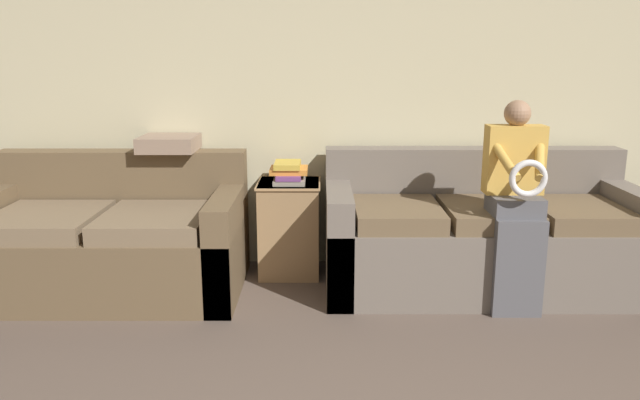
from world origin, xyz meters
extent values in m
cube|color=beige|center=(0.00, 3.22, 1.27)|extent=(7.63, 0.06, 2.55)
cube|color=#70665B|center=(0.78, 2.68, 0.23)|extent=(2.01, 0.90, 0.46)
cube|color=#70665B|center=(0.78, 3.02, 0.67)|extent=(2.01, 0.20, 0.40)
cube|color=#70665B|center=(-0.15, 2.68, 0.33)|extent=(0.16, 0.90, 0.67)
cube|color=#70665B|center=(1.70, 2.68, 0.33)|extent=(0.16, 0.90, 0.67)
cube|color=brown|center=(0.21, 2.58, 0.52)|extent=(0.53, 0.66, 0.11)
cube|color=brown|center=(0.78, 2.58, 0.52)|extent=(0.53, 0.66, 0.11)
cube|color=brown|center=(1.34, 2.58, 0.52)|extent=(0.53, 0.66, 0.11)
cube|color=brown|center=(-1.62, 2.61, 0.22)|extent=(1.68, 0.96, 0.43)
cube|color=brown|center=(-1.62, 2.99, 0.64)|extent=(1.68, 0.20, 0.42)
cube|color=brown|center=(-0.86, 2.61, 0.32)|extent=(0.16, 0.96, 0.64)
cube|color=#7A664C|center=(-1.95, 2.51, 0.49)|extent=(0.64, 0.72, 0.11)
cube|color=#7A664C|center=(-1.28, 2.51, 0.49)|extent=(0.64, 0.72, 0.11)
cube|color=#56565B|center=(0.88, 2.23, 0.29)|extent=(0.29, 0.10, 0.57)
cube|color=#56565B|center=(0.88, 2.37, 0.63)|extent=(0.29, 0.28, 0.11)
cube|color=gold|center=(0.88, 2.44, 0.89)|extent=(0.34, 0.14, 0.40)
sphere|color=#A37A5B|center=(0.88, 2.44, 1.16)|extent=(0.15, 0.15, 0.15)
torus|color=white|center=(0.88, 2.17, 0.83)|extent=(0.21, 0.04, 0.21)
cylinder|color=gold|center=(0.77, 2.30, 0.92)|extent=(0.14, 0.31, 0.23)
cylinder|color=gold|center=(0.98, 2.30, 0.92)|extent=(0.14, 0.31, 0.23)
cube|color=#9E7A51|center=(-0.48, 2.95, 0.32)|extent=(0.41, 0.42, 0.65)
cube|color=tan|center=(-0.48, 2.95, 0.64)|extent=(0.43, 0.44, 0.02)
cube|color=gray|center=(-0.47, 2.94, 0.66)|extent=(0.21, 0.30, 0.03)
cube|color=#7A4284|center=(-0.48, 2.94, 0.70)|extent=(0.16, 0.30, 0.03)
cube|color=orange|center=(-0.48, 2.95, 0.73)|extent=(0.25, 0.24, 0.04)
cube|color=gold|center=(-0.49, 2.95, 0.77)|extent=(0.17, 0.27, 0.04)
cube|color=gray|center=(-1.29, 2.99, 0.91)|extent=(0.37, 0.37, 0.10)
camera|label=1|loc=(-0.27, -1.19, 1.49)|focal=35.00mm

